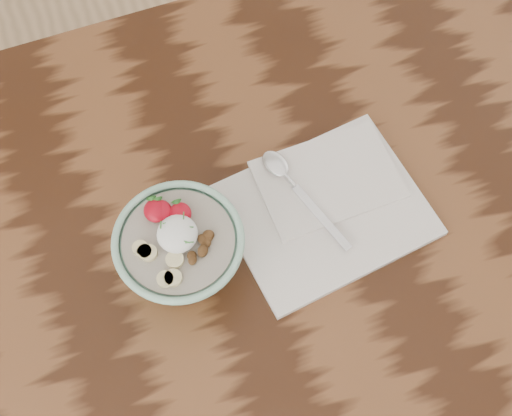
% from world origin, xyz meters
% --- Properties ---
extents(table, '(1.60, 0.90, 0.75)m').
position_xyz_m(table, '(0.00, 0.00, 0.66)').
color(table, '#32190C').
rests_on(table, ground).
extents(breakfast_bowl, '(0.17, 0.17, 0.12)m').
position_xyz_m(breakfast_bowl, '(-0.06, 0.00, 0.81)').
color(breakfast_bowl, '#95C9AF').
rests_on(breakfast_bowl, table).
extents(napkin, '(0.29, 0.25, 0.02)m').
position_xyz_m(napkin, '(0.15, 0.02, 0.76)').
color(napkin, white).
rests_on(napkin, table).
extents(spoon, '(0.07, 0.19, 0.01)m').
position_xyz_m(spoon, '(0.11, 0.07, 0.77)').
color(spoon, silver).
rests_on(spoon, napkin).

